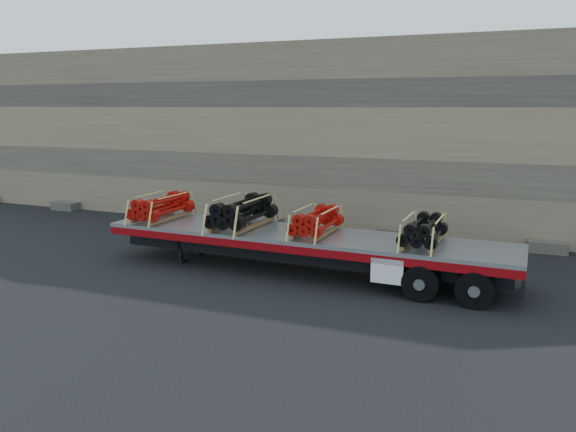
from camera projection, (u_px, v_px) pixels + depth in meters
name	position (u px, v px, depth m)	size (l,w,h in m)	color
ground	(293.00, 267.00, 16.49)	(120.00, 120.00, 0.00)	black
rock_wall	(355.00, 136.00, 21.72)	(44.00, 3.00, 7.00)	#7A6B54
trailer	(302.00, 253.00, 15.81)	(11.66, 2.24, 1.17)	#A2A4A9
bundle_front	(162.00, 208.00, 17.49)	(1.05, 2.11, 0.75)	#A60E08
bundle_midfront	(242.00, 213.00, 16.36)	(1.19, 2.38, 0.84)	black
bundle_midrear	(316.00, 222.00, 15.46)	(0.97, 1.94, 0.69)	#A60E08
bundle_rear	(423.00, 231.00, 14.31)	(0.96, 1.92, 0.68)	black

